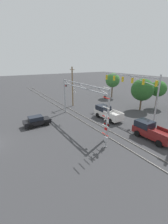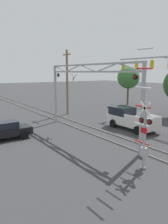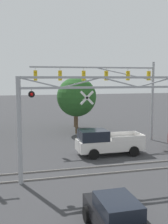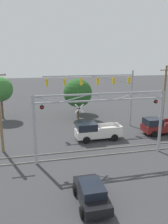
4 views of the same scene
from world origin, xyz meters
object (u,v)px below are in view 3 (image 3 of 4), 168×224
object	(u,v)px
traffic_signal_span	(119,84)
background_tree_far_right_verge	(77,97)
pickup_truck_lead	(106,142)
background_tree_far_left_verge	(75,95)
crossing_gantry	(119,110)
sedan_waiting	(116,215)

from	to	relation	value
traffic_signal_span	background_tree_far_right_verge	bearing A→B (deg)	119.34
pickup_truck_lead	background_tree_far_right_verge	distance (m)	9.78
background_tree_far_left_verge	background_tree_far_right_verge	world-z (taller)	background_tree_far_right_verge
crossing_gantry	pickup_truck_lead	distance (m)	5.73
crossing_gantry	pickup_truck_lead	xyz separation A→B (m)	(0.77, 4.68, -3.22)
traffic_signal_span	pickup_truck_lead	xyz separation A→B (m)	(-2.66, -4.05, -4.62)
crossing_gantry	background_tree_far_left_verge	size ratio (longest dim) A/B	2.21
pickup_truck_lead	sedan_waiting	xyz separation A→B (m)	(-3.50, -11.26, -0.25)
crossing_gantry	sedan_waiting	bearing A→B (deg)	-112.53
traffic_signal_span	crossing_gantry	bearing A→B (deg)	-111.45
crossing_gantry	background_tree_far_right_verge	size ratio (longest dim) A/B	2.01
crossing_gantry	sedan_waiting	xyz separation A→B (m)	(-2.73, -6.57, -3.46)
traffic_signal_span	pickup_truck_lead	bearing A→B (deg)	-123.28
crossing_gantry	sedan_waiting	distance (m)	7.92
traffic_signal_span	sedan_waiting	bearing A→B (deg)	-111.92
pickup_truck_lead	background_tree_far_left_verge	bearing A→B (deg)	87.84
pickup_truck_lead	sedan_waiting	distance (m)	11.79
traffic_signal_span	background_tree_far_left_verge	world-z (taller)	traffic_signal_span
sedan_waiting	background_tree_far_right_verge	distance (m)	21.05
traffic_signal_span	background_tree_far_right_verge	xyz separation A→B (m)	(-2.94, 5.23, -1.52)
traffic_signal_span	background_tree_far_left_verge	xyz separation A→B (m)	(-2.15, 9.44, -1.59)
pickup_truck_lead	background_tree_far_right_verge	bearing A→B (deg)	91.75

